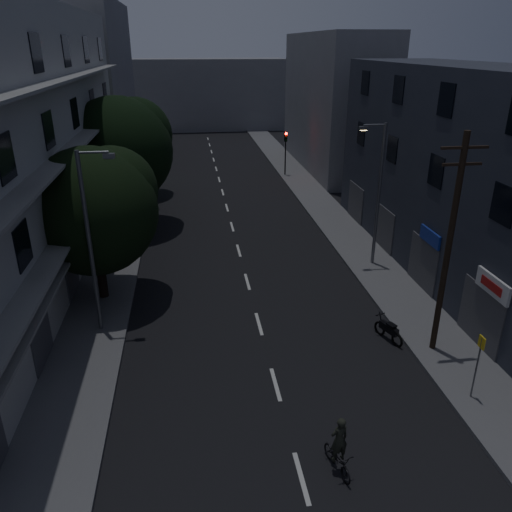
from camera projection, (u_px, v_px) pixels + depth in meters
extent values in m
plane|color=black|center=(231.00, 224.00, 35.86)|extent=(160.00, 160.00, 0.00)
cube|color=#565659|center=(125.00, 228.00, 34.89)|extent=(3.00, 90.00, 0.15)
cube|color=#565659|center=(333.00, 219.00, 36.77)|extent=(3.00, 90.00, 0.15)
cube|color=beige|center=(301.00, 478.00, 14.89)|extent=(0.15, 2.00, 0.01)
cube|color=beige|center=(276.00, 384.00, 19.00)|extent=(0.15, 2.00, 0.01)
cube|color=beige|center=(259.00, 324.00, 23.10)|extent=(0.15, 2.00, 0.01)
cube|color=beige|center=(247.00, 282.00, 27.20)|extent=(0.15, 2.00, 0.01)
cube|color=beige|center=(239.00, 250.00, 31.30)|extent=(0.15, 2.00, 0.01)
cube|color=beige|center=(232.00, 227.00, 35.40)|extent=(0.15, 2.00, 0.01)
cube|color=beige|center=(227.00, 208.00, 39.51)|extent=(0.15, 2.00, 0.01)
cube|color=beige|center=(223.00, 192.00, 43.61)|extent=(0.15, 2.00, 0.01)
cube|color=beige|center=(219.00, 179.00, 47.71)|extent=(0.15, 2.00, 0.01)
cube|color=beige|center=(216.00, 169.00, 51.81)|extent=(0.15, 2.00, 0.01)
cube|color=beige|center=(214.00, 160.00, 55.91)|extent=(0.15, 2.00, 0.01)
cube|color=beige|center=(211.00, 152.00, 60.02)|extent=(0.15, 2.00, 0.01)
cube|color=beige|center=(210.00, 145.00, 64.12)|extent=(0.15, 2.00, 0.01)
cube|color=beige|center=(208.00, 139.00, 68.22)|extent=(0.15, 2.00, 0.01)
cube|color=#ABABA6|center=(5.00, 150.00, 25.24)|extent=(6.00, 36.00, 14.00)
cube|color=black|center=(38.00, 322.00, 19.37)|extent=(0.06, 1.60, 1.60)
cube|color=black|center=(70.00, 261.00, 24.84)|extent=(0.06, 1.60, 1.60)
cube|color=black|center=(90.00, 222.00, 30.31)|extent=(0.06, 1.60, 1.60)
cube|color=black|center=(104.00, 194.00, 35.78)|extent=(0.06, 1.60, 1.60)
cube|color=black|center=(114.00, 175.00, 41.25)|extent=(0.06, 1.60, 1.60)
cube|color=black|center=(23.00, 246.00, 18.12)|extent=(0.06, 1.60, 1.60)
cube|color=black|center=(60.00, 199.00, 23.59)|extent=(0.06, 1.60, 1.60)
cube|color=black|center=(83.00, 170.00, 29.06)|extent=(0.06, 1.60, 1.60)
cube|color=black|center=(98.00, 150.00, 34.53)|extent=(0.06, 1.60, 1.60)
cube|color=black|center=(110.00, 135.00, 39.99)|extent=(0.06, 1.60, 1.60)
cube|color=black|center=(5.00, 158.00, 16.86)|extent=(0.06, 1.60, 1.60)
cube|color=black|center=(49.00, 130.00, 22.33)|extent=(0.06, 1.60, 1.60)
cube|color=black|center=(75.00, 113.00, 27.80)|extent=(0.06, 1.60, 1.60)
cube|color=black|center=(92.00, 102.00, 33.27)|extent=(0.06, 1.60, 1.60)
cube|color=black|center=(105.00, 94.00, 38.74)|extent=(0.06, 1.60, 1.60)
cube|color=black|center=(36.00, 53.00, 21.08)|extent=(0.06, 1.60, 1.60)
cube|color=black|center=(66.00, 51.00, 26.55)|extent=(0.06, 1.60, 1.60)
cube|color=black|center=(86.00, 50.00, 32.02)|extent=(0.06, 1.60, 1.60)
cube|color=black|center=(100.00, 49.00, 37.49)|extent=(0.06, 1.60, 1.60)
cube|color=gray|center=(85.00, 204.00, 26.85)|extent=(1.00, 32.40, 0.12)
cube|color=gray|center=(76.00, 144.00, 25.60)|extent=(1.00, 32.40, 0.12)
cube|color=gray|center=(67.00, 78.00, 24.34)|extent=(1.00, 32.40, 0.12)
cube|color=gray|center=(85.00, 220.00, 27.19)|extent=(0.80, 32.40, 0.12)
cube|color=#424247|center=(41.00, 335.00, 19.61)|extent=(0.06, 2.40, 2.40)
cube|color=#424247|center=(72.00, 272.00, 25.08)|extent=(0.06, 2.40, 2.40)
cube|color=#424247|center=(91.00, 231.00, 30.55)|extent=(0.06, 2.40, 2.40)
cube|color=#424247|center=(105.00, 202.00, 36.02)|extent=(0.06, 2.40, 2.40)
cube|color=#424247|center=(115.00, 182.00, 41.48)|extent=(0.06, 2.40, 2.40)
cube|color=#292D38|center=(486.00, 183.00, 25.18)|extent=(6.00, 28.00, 11.00)
cube|color=black|center=(503.00, 205.00, 19.02)|extent=(0.06, 1.40, 1.50)
cube|color=black|center=(436.00, 171.00, 24.03)|extent=(0.06, 1.40, 1.50)
cube|color=black|center=(392.00, 149.00, 29.05)|extent=(0.06, 1.40, 1.50)
cube|color=black|center=(361.00, 134.00, 34.06)|extent=(0.06, 1.40, 1.50)
cube|color=black|center=(446.00, 100.00, 22.74)|extent=(0.06, 1.40, 1.50)
cube|color=black|center=(399.00, 90.00, 27.75)|extent=(0.06, 1.40, 1.50)
cube|color=black|center=(365.00, 83.00, 32.77)|extent=(0.06, 1.40, 1.50)
cube|color=#424247|center=(480.00, 317.00, 20.94)|extent=(0.06, 3.00, 2.60)
cube|color=#424247|center=(423.00, 264.00, 25.95)|extent=(0.06, 3.00, 2.60)
cube|color=#424247|center=(384.00, 228.00, 30.97)|extent=(0.06, 3.00, 2.60)
cube|color=#424247|center=(355.00, 203.00, 35.98)|extent=(0.06, 3.00, 2.60)
cube|color=silver|center=(493.00, 286.00, 19.81)|extent=(0.12, 2.20, 0.80)
cube|color=#B21414|center=(491.00, 286.00, 19.80)|extent=(0.02, 1.40, 0.36)
cube|color=navy|center=(430.00, 237.00, 24.82)|extent=(0.12, 2.00, 0.70)
cube|color=slate|center=(96.00, 85.00, 52.19)|extent=(6.00, 20.00, 16.00)
cube|color=slate|center=(333.00, 103.00, 50.31)|extent=(6.00, 20.00, 13.00)
cube|color=slate|center=(204.00, 94.00, 74.92)|extent=(24.00, 8.00, 10.00)
cylinder|color=black|center=(99.00, 259.00, 24.55)|extent=(0.44, 0.44, 4.09)
sphere|color=black|center=(93.00, 211.00, 23.59)|extent=(6.14, 6.14, 6.14)
sphere|color=black|center=(113.00, 191.00, 24.10)|extent=(4.30, 4.30, 4.30)
sphere|color=black|center=(72.00, 207.00, 22.75)|extent=(3.99, 3.99, 3.99)
cylinder|color=black|center=(123.00, 193.00, 34.30)|extent=(0.44, 0.44, 4.75)
sphere|color=black|center=(119.00, 151.00, 33.18)|extent=(7.16, 7.16, 7.16)
sphere|color=black|center=(135.00, 135.00, 33.78)|extent=(5.01, 5.01, 5.01)
sphere|color=black|center=(102.00, 145.00, 32.21)|extent=(4.65, 4.65, 4.65)
cylinder|color=black|center=(135.00, 172.00, 41.99)|extent=(0.44, 0.44, 3.67)
sphere|color=black|center=(133.00, 146.00, 41.13)|extent=(5.48, 5.48, 5.48)
sphere|color=black|center=(143.00, 136.00, 41.58)|extent=(3.83, 3.83, 3.83)
sphere|color=black|center=(123.00, 143.00, 40.38)|extent=(3.56, 3.56, 3.56)
cylinder|color=black|center=(285.00, 158.00, 48.31)|extent=(0.12, 0.12, 3.20)
cube|color=black|center=(286.00, 137.00, 47.51)|extent=(0.28, 0.22, 0.90)
sphere|color=#FF0C05|center=(286.00, 134.00, 47.24)|extent=(0.22, 0.22, 0.22)
sphere|color=#3F330C|center=(286.00, 137.00, 47.36)|extent=(0.22, 0.22, 0.22)
sphere|color=black|center=(286.00, 140.00, 47.48)|extent=(0.22, 0.22, 0.22)
cylinder|color=black|center=(150.00, 161.00, 47.26)|extent=(0.12, 0.12, 3.20)
cube|color=black|center=(148.00, 139.00, 46.46)|extent=(0.28, 0.22, 0.90)
sphere|color=black|center=(148.00, 136.00, 46.19)|extent=(0.22, 0.22, 0.22)
sphere|color=#3F330C|center=(148.00, 139.00, 46.31)|extent=(0.22, 0.22, 0.22)
sphere|color=#0CFF26|center=(149.00, 142.00, 46.43)|extent=(0.22, 0.22, 0.22)
cylinder|color=slate|center=(90.00, 246.00, 20.93)|extent=(0.18, 0.18, 8.00)
cylinder|color=slate|center=(93.00, 152.00, 19.47)|extent=(1.20, 0.10, 0.10)
cube|color=slate|center=(109.00, 156.00, 19.61)|extent=(0.45, 0.25, 0.18)
cube|color=#4C4C4C|center=(109.00, 158.00, 19.65)|extent=(0.35, 0.18, 0.04)
cylinder|color=slate|center=(379.00, 197.00, 27.67)|extent=(0.18, 0.18, 8.00)
cylinder|color=slate|center=(375.00, 125.00, 26.06)|extent=(1.20, 0.10, 0.10)
cube|color=slate|center=(363.00, 128.00, 26.05)|extent=(0.45, 0.25, 0.18)
cube|color=#FFD88C|center=(363.00, 130.00, 26.09)|extent=(0.35, 0.18, 0.04)
cylinder|color=slate|center=(130.00, 155.00, 38.16)|extent=(0.18, 0.18, 8.00)
cylinder|color=slate|center=(133.00, 101.00, 36.71)|extent=(1.20, 0.10, 0.10)
cube|color=slate|center=(141.00, 103.00, 36.84)|extent=(0.45, 0.25, 0.18)
cube|color=#4C4C4C|center=(142.00, 105.00, 36.88)|extent=(0.35, 0.18, 0.04)
cylinder|color=black|center=(448.00, 249.00, 19.28)|extent=(0.24, 0.24, 9.00)
cube|color=black|center=(465.00, 148.00, 17.76)|extent=(1.80, 0.10, 0.10)
cube|color=black|center=(462.00, 164.00, 17.99)|extent=(1.50, 0.10, 0.10)
cylinder|color=#595B60|center=(476.00, 368.00, 17.63)|extent=(0.06, 0.06, 2.50)
cube|color=yellow|center=(482.00, 342.00, 17.22)|extent=(0.05, 0.35, 0.45)
torus|color=black|center=(397.00, 340.00, 21.31)|extent=(0.32, 0.65, 0.65)
torus|color=black|center=(380.00, 328.00, 22.21)|extent=(0.32, 0.65, 0.65)
cube|color=black|center=(389.00, 328.00, 21.65)|extent=(0.57, 1.03, 0.32)
cube|color=black|center=(392.00, 325.00, 21.44)|extent=(0.40, 0.49, 0.09)
cylinder|color=black|center=(381.00, 321.00, 22.01)|extent=(0.19, 0.40, 0.78)
cube|color=black|center=(380.00, 314.00, 21.98)|extent=(0.49, 0.21, 0.04)
imported|color=black|center=(337.00, 459.00, 15.03)|extent=(0.89, 1.63, 0.81)
imported|color=black|center=(339.00, 439.00, 14.73)|extent=(0.64, 0.50, 1.55)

